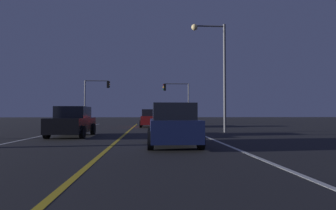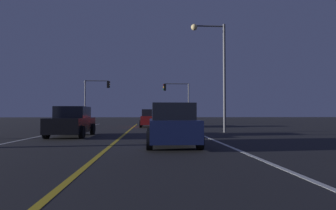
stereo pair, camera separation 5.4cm
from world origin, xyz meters
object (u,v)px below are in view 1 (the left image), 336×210
(car_ahead_far, at_px, (150,118))
(car_lead_same_lane, at_px, (173,125))
(car_oncoming, at_px, (72,122))
(street_lamp_right_far, at_px, (216,63))
(traffic_light_near_right, at_px, (176,93))
(traffic_light_near_left, at_px, (97,92))

(car_ahead_far, distance_m, car_lead_same_lane, 15.97)
(car_oncoming, distance_m, street_lamp_right_far, 10.24)
(traffic_light_near_right, bearing_deg, car_lead_same_lane, 84.15)
(car_oncoming, relative_size, traffic_light_near_left, 0.78)
(car_ahead_far, relative_size, car_lead_same_lane, 1.00)
(car_lead_same_lane, relative_size, traffic_light_near_right, 0.83)
(traffic_light_near_right, height_order, traffic_light_near_left, traffic_light_near_left)
(car_ahead_far, bearing_deg, car_lead_same_lane, -177.06)
(traffic_light_near_right, relative_size, street_lamp_right_far, 0.69)
(car_oncoming, height_order, traffic_light_near_left, traffic_light_near_left)
(car_lead_same_lane, xyz_separation_m, street_lamp_right_far, (3.70, 7.71, 4.01))
(car_oncoming, height_order, car_lead_same_lane, same)
(street_lamp_right_far, bearing_deg, traffic_light_near_right, -86.04)
(car_ahead_far, xyz_separation_m, car_oncoming, (-4.47, -11.07, 0.00))
(car_ahead_far, relative_size, car_oncoming, 1.00)
(car_ahead_far, bearing_deg, traffic_light_near_right, -21.00)
(car_oncoming, relative_size, car_lead_same_lane, 1.00)
(traffic_light_near_left, xyz_separation_m, street_lamp_right_far, (11.28, -16.94, 0.73))
(car_oncoming, distance_m, traffic_light_near_left, 20.18)
(car_oncoming, relative_size, street_lamp_right_far, 0.57)
(traffic_light_near_right, xyz_separation_m, traffic_light_near_left, (-10.11, -0.00, 0.20))
(car_oncoming, xyz_separation_m, traffic_light_near_left, (-2.30, 19.78, 3.28))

